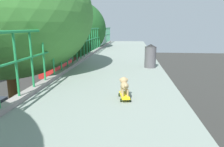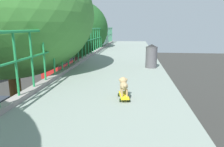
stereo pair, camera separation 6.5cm
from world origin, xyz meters
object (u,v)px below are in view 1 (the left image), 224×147
Objects in this scene: city_bus at (60,62)px; small_dog at (124,84)px; litter_bin at (150,56)px; toy_skateboard at (124,96)px; car_green_fifth at (13,131)px.

city_bus is 26.38× the size of small_dog.
city_bus is 13.12× the size of litter_bin.
litter_bin is (12.03, -24.37, 4.49)m from city_bus.
small_dog is (-0.01, 0.03, 0.22)m from toy_skateboard.
city_bus is 30.13m from small_dog.
toy_skateboard reaches higher than car_green_fifth.
litter_bin reaches higher than toy_skateboard.
city_bus is at bearing 112.23° from small_dog.
car_green_fifth is 8.44× the size of toy_skateboard.
toy_skateboard is 0.22m from small_dog.
litter_bin is at bearing 77.16° from toy_skateboard.
city_bus is at bearing 112.22° from toy_skateboard.
small_dog is (7.32, -7.54, 5.40)m from car_green_fifth.
car_green_fifth is 5.31× the size of litter_bin.
toy_skateboard is at bearing -76.42° from small_dog.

